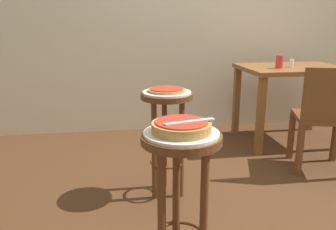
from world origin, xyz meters
name	(u,v)px	position (x,y,z in m)	size (l,w,h in m)	color
ground_plane	(262,192)	(0.00, 0.00, 0.00)	(6.00, 6.00, 0.00)	#4C2D19
stool_foreground	(181,180)	(-0.74, -0.75, 0.52)	(0.34, 0.34, 0.72)	#5B3319
serving_plate_foreground	(181,133)	(-0.74, -0.75, 0.73)	(0.32, 0.32, 0.01)	silver
pizza_foreground	(182,127)	(-0.74, -0.75, 0.75)	(0.25, 0.25, 0.05)	#B78442
stool_middle	(167,123)	(-0.67, 0.09, 0.52)	(0.34, 0.34, 0.72)	#5B3319
serving_plate_middle	(167,92)	(-0.67, 0.09, 0.73)	(0.32, 0.32, 0.01)	silver
pizza_middle	(167,90)	(-0.67, 0.09, 0.74)	(0.25, 0.25, 0.02)	#B78442
dining_table	(291,79)	(0.69, 0.98, 0.63)	(0.96, 0.71, 0.75)	brown
cup_near_edge	(279,62)	(0.50, 0.88, 0.81)	(0.07, 0.07, 0.12)	red
condiment_shaker	(291,63)	(0.64, 0.92, 0.79)	(0.04, 0.04, 0.08)	white
wooden_chair	(324,115)	(0.59, 0.26, 0.47)	(0.51, 0.51, 0.85)	brown
pizza_server_knife	(190,122)	(-0.71, -0.77, 0.78)	(0.22, 0.02, 0.01)	silver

